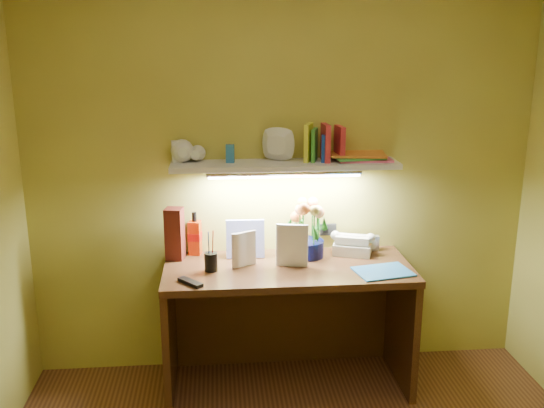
# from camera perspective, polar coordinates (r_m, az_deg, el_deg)

# --- Properties ---
(desk) EXTENTS (1.40, 0.60, 0.75)m
(desk) POSITION_cam_1_polar(r_m,az_deg,el_deg) (3.60, 1.47, -11.46)
(desk) COLOR #381C0F
(desk) RESTS_ON ground
(flower_bouquet) EXTENTS (0.22, 0.22, 0.34)m
(flower_bouquet) POSITION_cam_1_polar(r_m,az_deg,el_deg) (3.55, 3.37, -2.32)
(flower_bouquet) COLOR #050936
(flower_bouquet) RESTS_ON desk
(telephone) EXTENTS (0.26, 0.23, 0.13)m
(telephone) POSITION_cam_1_polar(r_m,az_deg,el_deg) (3.66, 7.60, -3.64)
(telephone) COLOR beige
(telephone) RESTS_ON desk
(desk_clock) EXTENTS (0.09, 0.05, 0.09)m
(desk_clock) POSITION_cam_1_polar(r_m,az_deg,el_deg) (3.74, 9.33, -3.64)
(desk_clock) COLOR #AFAEB3
(desk_clock) RESTS_ON desk
(whisky_bottle) EXTENTS (0.08, 0.08, 0.26)m
(whisky_bottle) POSITION_cam_1_polar(r_m,az_deg,el_deg) (3.62, -7.28, -2.75)
(whisky_bottle) COLOR #B42A05
(whisky_bottle) RESTS_ON desk
(whisky_box) EXTENTS (0.12, 0.12, 0.31)m
(whisky_box) POSITION_cam_1_polar(r_m,az_deg,el_deg) (3.56, -9.14, -2.78)
(whisky_box) COLOR #541912
(whisky_box) RESTS_ON desk
(pen_cup) EXTENTS (0.09, 0.09, 0.18)m
(pen_cup) POSITION_cam_1_polar(r_m,az_deg,el_deg) (3.37, -5.78, -4.85)
(pen_cup) COLOR black
(pen_cup) RESTS_ON desk
(art_card) EXTENTS (0.23, 0.05, 0.22)m
(art_card) POSITION_cam_1_polar(r_m,az_deg,el_deg) (3.56, -2.53, -3.29)
(art_card) COLOR silver
(art_card) RESTS_ON desk
(tv_remote) EXTENTS (0.14, 0.15, 0.02)m
(tv_remote) POSITION_cam_1_polar(r_m,az_deg,el_deg) (3.23, -7.69, -7.31)
(tv_remote) COLOR black
(tv_remote) RESTS_ON desk
(blue_folder) EXTENTS (0.34, 0.27, 0.01)m
(blue_folder) POSITION_cam_1_polar(r_m,az_deg,el_deg) (3.41, 10.40, -6.27)
(blue_folder) COLOR #2971B3
(blue_folder) RESTS_ON desk
(desk_book_a) EXTENTS (0.15, 0.08, 0.20)m
(desk_book_a) POSITION_cam_1_polar(r_m,az_deg,el_deg) (3.38, -3.80, -4.48)
(desk_book_a) COLOR silver
(desk_book_a) RESTS_ON desk
(desk_book_b) EXTENTS (0.18, 0.06, 0.25)m
(desk_book_b) POSITION_cam_1_polar(r_m,az_deg,el_deg) (3.41, 0.38, -3.86)
(desk_book_b) COLOR silver
(desk_book_b) RESTS_ON desk
(wall_shelf) EXTENTS (1.30, 0.30, 0.25)m
(wall_shelf) POSITION_cam_1_polar(r_m,az_deg,el_deg) (3.46, 1.32, 4.32)
(wall_shelf) COLOR silver
(wall_shelf) RESTS_ON ground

